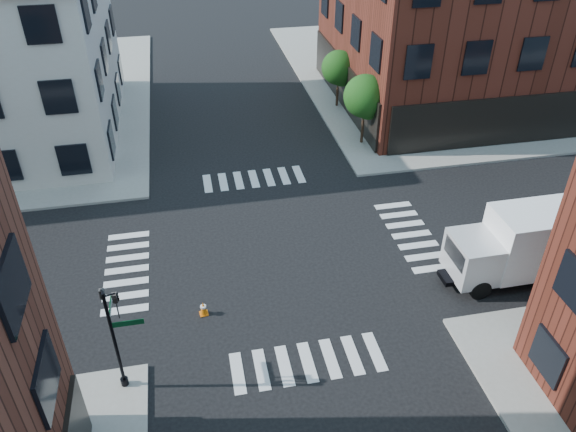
# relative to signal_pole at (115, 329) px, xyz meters

# --- Properties ---
(ground) EXTENTS (120.00, 120.00, 0.00)m
(ground) POSITION_rel_signal_pole_xyz_m (6.72, 6.68, -2.86)
(ground) COLOR black
(ground) RESTS_ON ground
(sidewalk_ne) EXTENTS (30.00, 30.00, 0.15)m
(sidewalk_ne) POSITION_rel_signal_pole_xyz_m (27.72, 27.68, -2.78)
(sidewalk_ne) COLOR gray
(sidewalk_ne) RESTS_ON ground
(building_ne) EXTENTS (25.00, 16.00, 12.00)m
(building_ne) POSITION_rel_signal_pole_xyz_m (27.22, 22.68, 3.14)
(building_ne) COLOR #421910
(building_ne) RESTS_ON ground
(tree_near) EXTENTS (2.69, 2.69, 4.49)m
(tree_near) POSITION_rel_signal_pole_xyz_m (14.28, 16.65, 0.30)
(tree_near) COLOR black
(tree_near) RESTS_ON ground
(tree_far) EXTENTS (2.43, 2.43, 4.07)m
(tree_far) POSITION_rel_signal_pole_xyz_m (14.28, 22.65, 0.02)
(tree_far) COLOR black
(tree_far) RESTS_ON ground
(signal_pole) EXTENTS (1.29, 1.24, 4.60)m
(signal_pole) POSITION_rel_signal_pole_xyz_m (0.00, 0.00, 0.00)
(signal_pole) COLOR black
(signal_pole) RESTS_ON ground
(box_truck) EXTENTS (7.67, 2.46, 3.45)m
(box_truck) POSITION_rel_signal_pole_xyz_m (17.77, 2.78, -1.06)
(box_truck) COLOR white
(box_truck) RESTS_ON ground
(traffic_cone) EXTENTS (0.39, 0.39, 0.65)m
(traffic_cone) POSITION_rel_signal_pole_xyz_m (3.02, 3.09, -2.54)
(traffic_cone) COLOR orange
(traffic_cone) RESTS_ON ground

